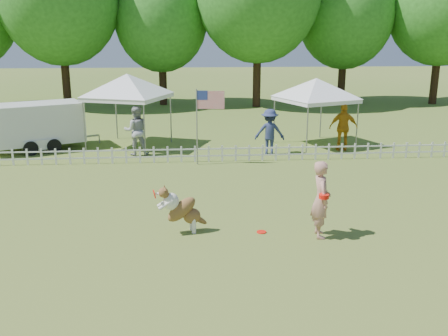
# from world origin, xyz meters

# --- Properties ---
(ground) EXTENTS (120.00, 120.00, 0.00)m
(ground) POSITION_xyz_m (0.00, 0.00, 0.00)
(ground) COLOR #3E601E
(ground) RESTS_ON ground
(picket_fence) EXTENTS (22.00, 0.08, 0.60)m
(picket_fence) POSITION_xyz_m (0.00, 7.00, 0.30)
(picket_fence) COLOR silver
(picket_fence) RESTS_ON ground
(handler) EXTENTS (0.46, 0.67, 1.80)m
(handler) POSITION_xyz_m (1.48, -0.18, 0.90)
(handler) COLOR tan
(handler) RESTS_ON ground
(dog) EXTENTS (1.19, 0.60, 1.17)m
(dog) POSITION_xyz_m (-1.69, 0.27, 0.59)
(dog) COLOR brown
(dog) RESTS_ON ground
(frisbee_on_turf) EXTENTS (0.24, 0.24, 0.02)m
(frisbee_on_turf) POSITION_xyz_m (0.17, 0.14, 0.01)
(frisbee_on_turf) COLOR red
(frisbee_on_turf) RESTS_ON ground
(canopy_tent_left) EXTENTS (3.68, 3.68, 2.94)m
(canopy_tent_left) POSITION_xyz_m (-3.89, 9.82, 1.47)
(canopy_tent_left) COLOR white
(canopy_tent_left) RESTS_ON ground
(canopy_tent_right) EXTENTS (3.44, 3.44, 2.75)m
(canopy_tent_right) POSITION_xyz_m (3.80, 9.43, 1.37)
(canopy_tent_right) COLOR white
(canopy_tent_right) RESTS_ON ground
(cargo_trailer) EXTENTS (4.78, 3.59, 1.92)m
(cargo_trailer) POSITION_xyz_m (-7.55, 9.53, 0.96)
(cargo_trailer) COLOR silver
(cargo_trailer) RESTS_ON ground
(flag_pole) EXTENTS (1.05, 0.26, 2.71)m
(flag_pole) POSITION_xyz_m (-1.17, 6.62, 1.36)
(flag_pole) COLOR gray
(flag_pole) RESTS_ON ground
(spectator_a) EXTENTS (0.98, 0.78, 1.91)m
(spectator_a) POSITION_xyz_m (-3.48, 8.27, 0.96)
(spectator_a) COLOR #9D9EA2
(spectator_a) RESTS_ON ground
(spectator_b) EXTENTS (1.23, 0.82, 1.77)m
(spectator_b) POSITION_xyz_m (1.67, 7.99, 0.89)
(spectator_b) COLOR navy
(spectator_b) RESTS_ON ground
(spectator_c) EXTENTS (1.17, 0.64, 1.89)m
(spectator_c) POSITION_xyz_m (4.72, 8.42, 0.95)
(spectator_c) COLOR #C07A16
(spectator_c) RESTS_ON ground
(tree_left) EXTENTS (7.40, 7.40, 12.00)m
(tree_left) POSITION_xyz_m (-9.00, 21.50, 6.00)
(tree_left) COLOR #28661D
(tree_left) RESTS_ON ground
(tree_center_left) EXTENTS (6.00, 6.00, 9.80)m
(tree_center_left) POSITION_xyz_m (-3.00, 22.50, 4.90)
(tree_center_left) COLOR #28661D
(tree_center_left) RESTS_ON ground
(tree_center_right) EXTENTS (7.60, 7.60, 12.60)m
(tree_center_right) POSITION_xyz_m (3.00, 21.00, 6.30)
(tree_center_right) COLOR #28661D
(tree_center_right) RESTS_ON ground
(tree_right) EXTENTS (6.20, 6.20, 10.40)m
(tree_right) POSITION_xyz_m (9.00, 22.50, 5.20)
(tree_right) COLOR #28661D
(tree_right) RESTS_ON ground
(tree_far_right) EXTENTS (7.00, 7.00, 11.40)m
(tree_far_right) POSITION_xyz_m (15.00, 21.50, 5.70)
(tree_far_right) COLOR #28661D
(tree_far_right) RESTS_ON ground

